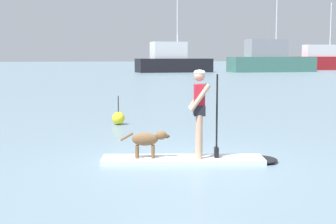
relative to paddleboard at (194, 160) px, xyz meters
name	(u,v)px	position (x,y,z in m)	size (l,w,h in m)	color
ground_plane	(183,162)	(-0.22, 0.06, -0.05)	(400.00, 400.00, 0.00)	slate
paddleboard	(194,160)	(0.00, 0.00, 0.00)	(3.55, 1.64, 0.10)	silver
person_paddler	(200,107)	(0.10, -0.03, 1.06)	(0.67, 0.57, 1.74)	tan
dog	(148,140)	(-0.89, 0.26, 0.41)	(0.97, 0.38, 0.54)	brown
moored_boat_far_port	(172,61)	(16.52, 53.37, 1.49)	(10.14, 3.70, 11.99)	black
moored_boat_far_starboard	(270,60)	(29.84, 50.63, 1.63)	(12.24, 3.73, 12.74)	#3F7266
moored_boat_starboard	(325,60)	(43.35, 57.30, 1.48)	(12.77, 4.01, 10.63)	maroon
marker_buoy	(118,118)	(-0.40, 5.71, 0.15)	(0.40, 0.40, 0.90)	yellow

